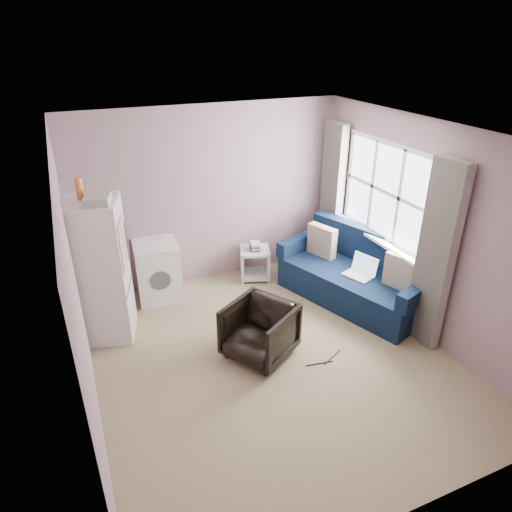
{
  "coord_description": "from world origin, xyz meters",
  "views": [
    {
      "loc": [
        -1.8,
        -3.72,
        3.35
      ],
      "look_at": [
        0.05,
        0.6,
        1.0
      ],
      "focal_mm": 32.0,
      "sensor_mm": 36.0,
      "label": 1
    }
  ],
  "objects_px": {
    "side_table": "(255,261)",
    "sofa": "(357,276)",
    "armchair": "(260,329)",
    "fridge": "(100,271)",
    "washing_machine": "(158,270)"
  },
  "relations": [
    {
      "from": "armchair",
      "to": "side_table",
      "type": "relative_size",
      "value": 1.23
    },
    {
      "from": "fridge",
      "to": "washing_machine",
      "type": "distance_m",
      "value": 1.06
    },
    {
      "from": "armchair",
      "to": "side_table",
      "type": "xyz_separation_m",
      "value": [
        0.66,
        1.69,
        -0.08
      ]
    },
    {
      "from": "armchair",
      "to": "washing_machine",
      "type": "relative_size",
      "value": 0.87
    },
    {
      "from": "fridge",
      "to": "washing_machine",
      "type": "relative_size",
      "value": 2.4
    },
    {
      "from": "washing_machine",
      "to": "side_table",
      "type": "relative_size",
      "value": 1.41
    },
    {
      "from": "armchair",
      "to": "washing_machine",
      "type": "distance_m",
      "value": 1.87
    },
    {
      "from": "armchair",
      "to": "sofa",
      "type": "xyz_separation_m",
      "value": [
        1.71,
        0.61,
        -0.02
      ]
    },
    {
      "from": "washing_machine",
      "to": "sofa",
      "type": "xyz_separation_m",
      "value": [
        2.48,
        -1.09,
        -0.09
      ]
    },
    {
      "from": "armchair",
      "to": "sofa",
      "type": "distance_m",
      "value": 1.81
    },
    {
      "from": "side_table",
      "to": "sofa",
      "type": "distance_m",
      "value": 1.51
    },
    {
      "from": "side_table",
      "to": "sofa",
      "type": "xyz_separation_m",
      "value": [
        1.05,
        -1.08,
        0.07
      ]
    },
    {
      "from": "washing_machine",
      "to": "sofa",
      "type": "bearing_deg",
      "value": -19.08
    },
    {
      "from": "fridge",
      "to": "side_table",
      "type": "xyz_separation_m",
      "value": [
        2.18,
        0.6,
        -0.6
      ]
    },
    {
      "from": "armchair",
      "to": "side_table",
      "type": "distance_m",
      "value": 1.81
    }
  ]
}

